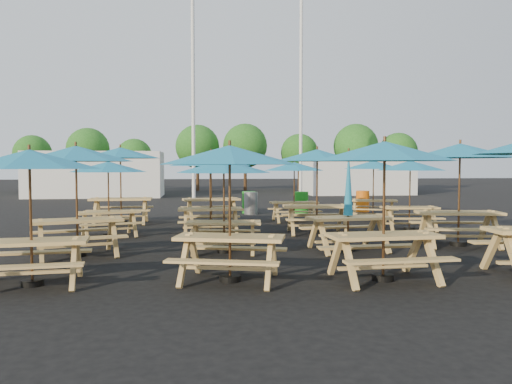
{
  "coord_description": "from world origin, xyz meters",
  "views": [
    {
      "loc": [
        -1.86,
        -14.01,
        1.92
      ],
      "look_at": [
        0.0,
        1.5,
        1.1
      ],
      "focal_mm": 35.0,
      "sensor_mm": 36.0,
      "label": 1
    }
  ],
  "objects": [
    {
      "name": "tree_1",
      "position": [
        -9.74,
        23.9,
        3.15
      ],
      "size": [
        3.11,
        3.11,
        4.72
      ],
      "color": "#382314",
      "rests_on": "ground"
    },
    {
      "name": "picnic_unit_1",
      "position": [
        -4.38,
        -3.1,
        2.07
      ],
      "size": [
        2.99,
        2.99,
        2.36
      ],
      "rotation": [
        0.0,
        0.0,
        0.31
      ],
      "color": "tan",
      "rests_on": "ground"
    },
    {
      "name": "tree_7",
      "position": [
        13.63,
        22.92,
        2.99
      ],
      "size": [
        2.95,
        2.95,
        4.48
      ],
      "color": "#382314",
      "rests_on": "ground"
    },
    {
      "name": "ground",
      "position": [
        0.0,
        0.0,
        0.0
      ],
      "size": [
        120.0,
        120.0,
        0.0
      ],
      "primitive_type": "plane",
      "color": "black",
      "rests_on": "ground"
    },
    {
      "name": "mast_0",
      "position": [
        -2.0,
        14.0,
        6.0
      ],
      "size": [
        0.2,
        0.2,
        12.0
      ],
      "primitive_type": "cylinder",
      "color": "silver",
      "rests_on": "ground"
    },
    {
      "name": "picnic_unit_3",
      "position": [
        -4.34,
        2.88,
        2.24
      ],
      "size": [
        2.61,
        2.61,
        2.55
      ],
      "rotation": [
        0.0,
        0.0,
        0.02
      ],
      "color": "tan",
      "rests_on": "ground"
    },
    {
      "name": "waste_bin_3",
      "position": [
        5.03,
        6.06,
        0.44
      ],
      "size": [
        0.55,
        0.55,
        0.88
      ],
      "primitive_type": "cylinder",
      "color": "orange",
      "rests_on": "ground"
    },
    {
      "name": "picnic_unit_6",
      "position": [
        -1.48,
        -0.19,
        1.97
      ],
      "size": [
        2.29,
        2.29,
        2.25
      ],
      "rotation": [
        0.0,
        0.0,
        0.01
      ],
      "color": "tan",
      "rests_on": "ground"
    },
    {
      "name": "mast_1",
      "position": [
        4.5,
        16.0,
        6.0
      ],
      "size": [
        0.2,
        0.2,
        12.0
      ],
      "primitive_type": "cylinder",
      "color": "silver",
      "rests_on": "ground"
    },
    {
      "name": "picnic_unit_11",
      "position": [
        1.47,
        2.78,
        1.81
      ],
      "size": [
        2.11,
        2.11,
        2.06
      ],
      "rotation": [
        0.0,
        0.0,
        0.02
      ],
      "color": "tan",
      "rests_on": "ground"
    },
    {
      "name": "picnic_unit_0",
      "position": [
        -4.48,
        -5.74,
        1.93
      ],
      "size": [
        2.45,
        2.45,
        2.2
      ],
      "rotation": [
        0.0,
        0.0,
        0.11
      ],
      "color": "tan",
      "rests_on": "ground"
    },
    {
      "name": "waste_bin_0",
      "position": [
        0.29,
        5.61,
        0.44
      ],
      "size": [
        0.55,
        0.55,
        0.88
      ],
      "primitive_type": "cylinder",
      "color": "gray",
      "rests_on": "ground"
    },
    {
      "name": "picnic_unit_4",
      "position": [
        -1.32,
        -5.81,
        2.0
      ],
      "size": [
        2.81,
        2.81,
        2.28
      ],
      "rotation": [
        0.0,
        0.0,
        -0.26
      ],
      "color": "tan",
      "rests_on": "ground"
    },
    {
      "name": "event_tent_0",
      "position": [
        -8.0,
        18.0,
        1.4
      ],
      "size": [
        8.0,
        4.0,
        2.8
      ],
      "primitive_type": "cube",
      "color": "silver",
      "rests_on": "ground"
    },
    {
      "name": "picnic_unit_14",
      "position": [
        4.46,
        0.17,
        1.84
      ],
      "size": [
        2.35,
        2.35,
        2.1
      ],
      "rotation": [
        0.0,
        0.0,
        -0.12
      ],
      "color": "tan",
      "rests_on": "ground"
    },
    {
      "name": "picnic_unit_7",
      "position": [
        -1.36,
        2.96,
        2.13
      ],
      "size": [
        2.77,
        2.77,
        2.43
      ],
      "rotation": [
        0.0,
        0.0,
        0.14
      ],
      "color": "tan",
      "rests_on": "ground"
    },
    {
      "name": "tree_3",
      "position": [
        -1.75,
        24.72,
        3.41
      ],
      "size": [
        3.36,
        3.36,
        5.09
      ],
      "color": "#382314",
      "rests_on": "ground"
    },
    {
      "name": "tree_6",
      "position": [
        10.23,
        22.9,
        3.43
      ],
      "size": [
        3.38,
        3.38,
        5.13
      ],
      "color": "#382314",
      "rests_on": "ground"
    },
    {
      "name": "waste_bin_2",
      "position": [
        2.34,
        5.64,
        0.44
      ],
      "size": [
        0.55,
        0.55,
        0.88
      ],
      "primitive_type": "cylinder",
      "color": "#1A911B",
      "rests_on": "ground"
    },
    {
      "name": "tree_4",
      "position": [
        1.9,
        24.26,
        3.46
      ],
      "size": [
        3.41,
        3.41,
        5.17
      ],
      "color": "#382314",
      "rests_on": "ground"
    },
    {
      "name": "picnic_unit_15",
      "position": [
        4.4,
        3.1,
        1.87
      ],
      "size": [
        2.73,
        2.73,
        2.13
      ],
      "rotation": [
        0.0,
        0.0,
        -0.34
      ],
      "color": "tan",
      "rests_on": "ground"
    },
    {
      "name": "picnic_unit_9",
      "position": [
        1.54,
        -3.14,
        0.95
      ],
      "size": [
        1.98,
        1.78,
        2.32
      ],
      "rotation": [
        0.0,
        0.0,
        0.11
      ],
      "color": "tan",
      "rests_on": "ground"
    },
    {
      "name": "tree_0",
      "position": [
        -14.07,
        25.25,
        2.83
      ],
      "size": [
        2.8,
        2.8,
        4.24
      ],
      "color": "#382314",
      "rests_on": "ground"
    },
    {
      "name": "tree_2",
      "position": [
        -6.39,
        23.65,
        2.62
      ],
      "size": [
        2.59,
        2.59,
        3.93
      ],
      "color": "#382314",
      "rests_on": "ground"
    },
    {
      "name": "picnic_unit_10",
      "position": [
        1.53,
        -0.24,
        2.11
      ],
      "size": [
        2.63,
        2.63,
        2.41
      ],
      "rotation": [
        0.0,
        0.0,
        -0.09
      ],
      "color": "tan",
      "rests_on": "ground"
    },
    {
      "name": "picnic_unit_13",
      "position": [
        4.38,
        -2.78,
        2.17
      ],
      "size": [
        2.89,
        2.89,
        2.48
      ],
      "rotation": [
        0.0,
        0.0,
        -0.18
      ],
      "color": "tan",
      "rests_on": "ground"
    },
    {
      "name": "picnic_unit_2",
      "position": [
        -4.23,
        -0.15,
        1.8
      ],
      "size": [
        2.61,
        2.61,
        2.06
      ],
      "rotation": [
        0.0,
        0.0,
        0.32
      ],
      "color": "tan",
      "rests_on": "ground"
    },
    {
      "name": "tree_5",
      "position": [
        6.22,
        24.67,
        2.97
      ],
      "size": [
        2.94,
        2.94,
        4.45
      ],
      "color": "#382314",
      "rests_on": "ground"
    },
    {
      "name": "event_tent_1",
      "position": [
        9.0,
        19.0,
        1.3
      ],
      "size": [
        7.0,
        4.0,
        2.6
      ],
      "primitive_type": "cube",
      "color": "silver",
      "rests_on": "ground"
    },
    {
      "name": "picnic_unit_5",
      "position": [
        -1.26,
        -3.04,
        1.82
      ],
      "size": [
        2.31,
        2.31,
        2.08
      ],
      "rotation": [
        0.0,
        0.0,
        -0.11
      ],
      "color": "tan",
      "rests_on": "ground"
    },
    {
      "name": "waste_bin_1",
      "position": [
        0.26,
        6.07,
        0.44
      ],
      "size": [
        0.55,
        0.55,
        0.88
      ],
      "primitive_type": "cylinder",
      "color": "#1A911B",
      "rests_on": "ground"
    },
    {
      "name": "picnic_unit_8",
      "position": [
        1.24,
        -6.05,
        2.06
      ],
      "size": [
        2.49,
        2.49,
        2.35
      ],
      "rotation": [
        0.0,
        0.0,
        0.06
      ],
      "color": "tan",
      "rests_on": "ground"
    }
  ]
}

